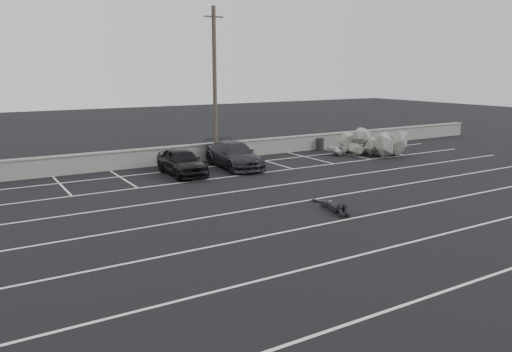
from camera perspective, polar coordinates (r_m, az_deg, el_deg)
ground at (r=18.98m, az=10.16°, el=-4.96°), size 120.00×120.00×0.00m
seawall at (r=30.50m, az=-7.38°, el=2.62°), size 50.00×0.45×1.06m
stall_lines at (r=22.30m, az=2.53°, el=-2.21°), size 36.00×20.05×0.01m
car_left at (r=26.78m, az=-8.49°, el=1.64°), size 1.79×4.23×1.43m
car_right at (r=28.55m, az=-2.51°, el=2.43°), size 2.39×5.13×1.45m
utility_pole at (r=29.92m, az=-4.74°, el=10.29°), size 1.21×0.24×9.07m
trash_bin at (r=35.13m, az=7.38°, el=3.65°), size 0.70×0.70×0.83m
riprap_pile at (r=33.68m, az=13.47°, el=3.29°), size 5.39×4.29×1.44m
person at (r=20.25m, az=8.95°, el=-3.14°), size 2.44×2.97×0.48m
skateboard at (r=21.26m, az=7.39°, el=-2.83°), size 0.46×0.75×0.09m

